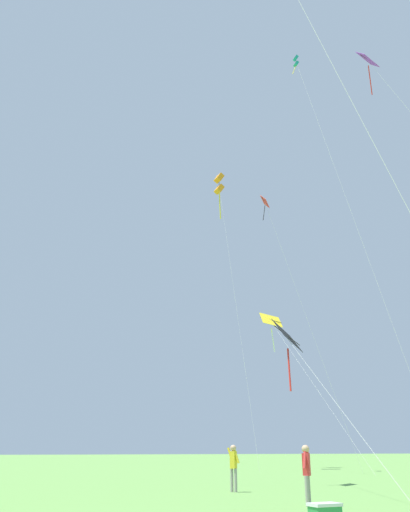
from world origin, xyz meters
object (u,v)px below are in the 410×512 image
Objects in this scene: kite_teal_box at (300,71)px; kite_purple_streamer at (379,76)px; kite_black_large at (289,346)px; person_far_back at (233,463)px; kite_red_high at (270,219)px; kite_orange_box at (219,185)px; person_near_tree at (307,469)px; kite_yellow_diamond at (273,327)px.

kite_purple_streamer is (1.32, -6.29, -4.49)m from kite_teal_box.
kite_teal_box reaches higher than kite_black_large.
person_far_back is (-11.64, -2.28, -22.19)m from kite_purple_streamer.
kite_red_high is 12.18m from kite_orange_box.
kite_orange_box is at bearing 89.56° from kite_purple_streamer.
kite_red_high is at bearing 60.04° from person_near_tree.
kite_teal_box reaches higher than person_near_tree.
kite_orange_box is (7.64, 23.01, 20.51)m from kite_black_large.
person_near_tree is at bearing -119.86° from kite_yellow_diamond.
kite_orange_box is (-2.42, 5.12, 15.23)m from kite_yellow_diamond.
kite_teal_box is 1.16× the size of kite_purple_streamer.
kite_yellow_diamond is at bearing -64.74° from kite_orange_box.
kite_teal_box is 20.54m from kite_yellow_diamond.
kite_orange_box is at bearing 71.63° from kite_black_large.
kite_yellow_diamond is 1.29× the size of kite_black_large.
kite_black_large is 10.50m from person_near_tree.
kite_teal_box is 18.31× the size of person_far_back.
kite_orange_box reaches higher than kite_black_large.
kite_red_high reaches higher than person_far_back.
kite_yellow_diamond is at bearing 54.95° from person_far_back.
kite_teal_box is 16.95m from kite_orange_box.
kite_orange_box is at bearing 89.42° from kite_red_high.
person_near_tree is at bearing -120.99° from kite_black_large.
kite_red_high reaches higher than person_near_tree.
kite_red_high is at bearing 60.65° from kite_black_large.
person_far_back is at bearing 84.02° from person_near_tree.
person_near_tree is (-12.39, -30.92, -25.53)m from kite_orange_box.
person_near_tree is at bearing -127.74° from kite_teal_box.
kite_purple_streamer is 14.18m from kite_red_high.
kite_orange_box is 41.97m from person_near_tree.
kite_yellow_diamond is 26.84m from person_far_back.
kite_purple_streamer is at bearing -90.44° from kite_orange_box.
kite_yellow_diamond reaches higher than person_near_tree.
kite_red_high is (7.55, 13.42, 13.01)m from kite_black_large.
kite_purple_streamer reaches higher than kite_black_large.
kite_black_large is (-6.15, -6.17, -21.69)m from kite_teal_box.
person_near_tree is (-12.30, -21.33, -18.03)m from kite_red_high.
kite_teal_box is 23.37m from kite_black_large.
kite_yellow_diamond is 0.60× the size of kite_red_high.
kite_teal_box reaches higher than kite_red_high.
kite_black_large is at bearing -108.37° from kite_orange_box.
person_far_back is (-4.17, -2.40, -4.99)m from kite_black_large.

